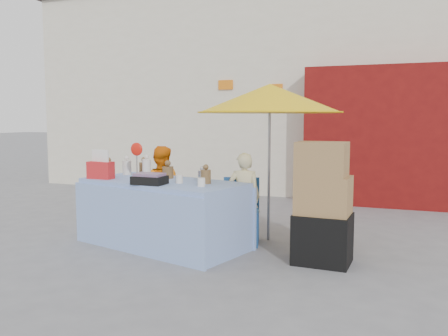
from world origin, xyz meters
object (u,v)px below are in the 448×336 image
at_px(chair_left, 156,217).
at_px(umbrella, 270,99).
at_px(vendor_orange, 161,190).
at_px(box_stack, 323,208).
at_px(chair_right, 240,224).
at_px(market_table, 162,212).
at_px(vendor_beige, 244,197).

distance_m(chair_left, umbrella, 2.27).
height_order(vendor_orange, box_stack, box_stack).
height_order(chair_right, vendor_orange, vendor_orange).
distance_m(market_table, vendor_orange, 0.71).
height_order(chair_left, box_stack, box_stack).
distance_m(market_table, chair_right, 1.03).
relative_size(chair_left, vendor_beige, 0.71).
height_order(market_table, chair_left, market_table).
relative_size(chair_left, umbrella, 0.41).
relative_size(chair_left, box_stack, 0.62).
xyz_separation_m(chair_left, vendor_orange, (0.00, 0.13, 0.37)).
relative_size(chair_right, vendor_beige, 0.71).
height_order(market_table, umbrella, umbrella).
bearing_deg(box_stack, umbrella, 137.01).
height_order(vendor_beige, umbrella, umbrella).
xyz_separation_m(market_table, vendor_beige, (0.91, 0.60, 0.16)).
xyz_separation_m(chair_right, box_stack, (1.14, -0.50, 0.38)).
relative_size(chair_left, chair_right, 1.00).
bearing_deg(umbrella, market_table, -148.44).
bearing_deg(vendor_beige, umbrella, -168.28).
bearing_deg(chair_left, market_table, -68.35).
height_order(market_table, vendor_beige, market_table).
relative_size(chair_right, box_stack, 0.62).
xyz_separation_m(chair_right, vendor_beige, (0.00, 0.13, 0.34)).
distance_m(vendor_orange, vendor_beige, 1.25).
relative_size(market_table, umbrella, 1.15).
bearing_deg(vendor_orange, vendor_beige, 165.16).
bearing_deg(box_stack, vendor_orange, 165.18).
relative_size(market_table, chair_right, 2.82).
height_order(market_table, chair_right, market_table).
bearing_deg(chair_right, market_table, -167.98).
bearing_deg(chair_right, box_stack, -38.35).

